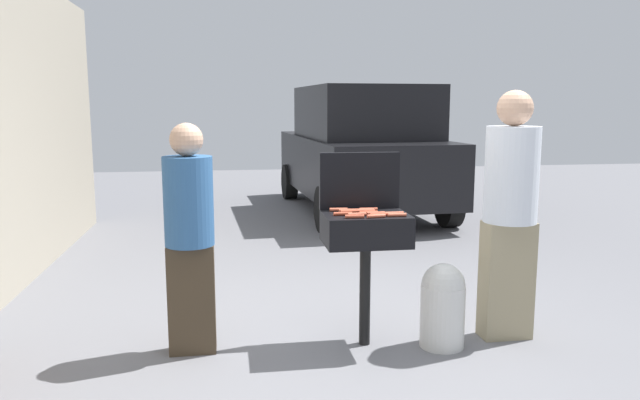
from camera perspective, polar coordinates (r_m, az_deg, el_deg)
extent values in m
plane|color=slate|center=(4.71, 3.44, -12.78)|extent=(24.00, 24.00, 0.00)
cylinder|color=black|center=(4.48, 4.23, -8.83)|extent=(0.08, 0.08, 0.75)
cube|color=black|center=(4.35, 4.31, -2.72)|extent=(0.60, 0.44, 0.22)
cube|color=black|center=(4.51, 3.73, 1.82)|extent=(0.60, 0.05, 0.42)
cylinder|color=#C6593D|center=(4.24, 7.23, -1.40)|extent=(0.13, 0.03, 0.03)
cylinder|color=#C6593D|center=(4.23, 3.50, -1.36)|extent=(0.13, 0.04, 0.03)
cylinder|color=#C6593D|center=(4.42, 1.75, -0.90)|extent=(0.13, 0.03, 0.03)
cylinder|color=#AD4228|center=(4.31, 4.57, -1.19)|extent=(0.13, 0.03, 0.03)
cylinder|color=#C6593D|center=(4.29, 7.00, -1.26)|extent=(0.13, 0.03, 0.03)
cylinder|color=#AD4228|center=(4.24, 5.56, -1.37)|extent=(0.13, 0.03, 0.03)
cylinder|color=#B74C33|center=(4.44, 4.58, -0.88)|extent=(0.13, 0.03, 0.03)
cylinder|color=#C6593D|center=(4.38, 2.62, -0.99)|extent=(0.13, 0.03, 0.03)
cylinder|color=#AD4228|center=(4.34, 2.76, -1.10)|extent=(0.13, 0.03, 0.03)
cylinder|color=#B74C33|center=(4.36, 4.33, -1.05)|extent=(0.13, 0.04, 0.03)
cylinder|color=#AD4228|center=(4.25, 2.15, -1.30)|extent=(0.13, 0.03, 0.03)
cylinder|color=#B74C33|center=(4.28, 5.28, -1.26)|extent=(0.13, 0.03, 0.03)
cylinder|color=#C6593D|center=(4.18, 5.30, -1.51)|extent=(0.13, 0.04, 0.03)
cylinder|color=#B74C33|center=(4.15, 3.26, -1.55)|extent=(0.13, 0.04, 0.03)
cylinder|color=#C6593D|center=(4.40, 4.25, -0.95)|extent=(0.13, 0.03, 0.03)
cylinder|color=silver|center=(4.56, 11.41, -10.60)|extent=(0.32, 0.32, 0.46)
sphere|color=silver|center=(4.49, 11.50, -7.83)|extent=(0.31, 0.31, 0.31)
cube|color=#3F3323|center=(4.43, -11.94, -9.05)|extent=(0.32, 0.18, 0.78)
cylinder|color=#2D598C|center=(4.26, -12.24, -0.10)|extent=(0.34, 0.34, 0.62)
sphere|color=tan|center=(4.22, -12.43, 5.56)|extent=(0.23, 0.23, 0.23)
cube|color=gray|center=(4.79, 17.09, -7.18)|extent=(0.37, 0.20, 0.89)
cylinder|color=silver|center=(4.64, 17.54, 2.28)|extent=(0.39, 0.39, 0.70)
sphere|color=tan|center=(4.61, 17.83, 8.21)|extent=(0.26, 0.26, 0.26)
cube|color=black|center=(9.94, 3.71, 3.35)|extent=(2.16, 4.51, 0.90)
cube|color=black|center=(9.70, 4.08, 8.24)|extent=(1.91, 2.70, 0.80)
cylinder|color=black|center=(8.87, 12.03, -0.44)|extent=(0.26, 0.65, 0.64)
cylinder|color=black|center=(8.30, 0.58, -0.89)|extent=(0.26, 0.65, 0.64)
cylinder|color=black|center=(11.72, 5.88, 1.97)|extent=(0.26, 0.65, 0.64)
cylinder|color=black|center=(11.29, -2.87, 1.74)|extent=(0.26, 0.65, 0.64)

